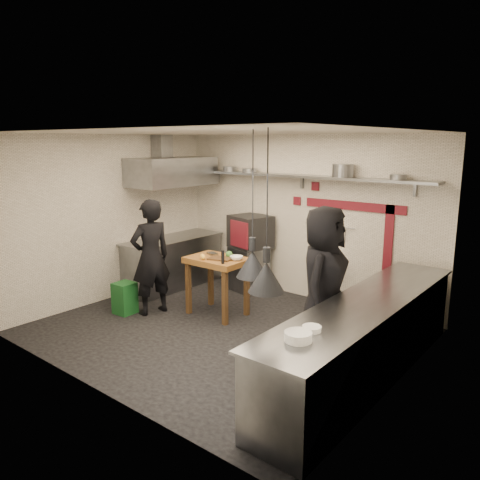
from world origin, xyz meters
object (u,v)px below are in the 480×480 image
Objects in this scene: prep_table at (217,286)px; chef_right at (323,282)px; green_bin at (125,298)px; combi_oven at (251,231)px; oven_stand at (249,269)px; chef_left at (151,257)px.

chef_right is (1.98, -0.23, 0.50)m from prep_table.
combi_oven is at bearing 70.12° from green_bin.
chef_left is at bearing -89.48° from oven_stand.
chef_left is (0.32, 0.29, 0.66)m from green_bin.
combi_oven is at bearing 178.23° from chef_left.
green_bin is (-0.80, -2.17, -0.15)m from oven_stand.
green_bin is 0.26× the size of chef_right.
prep_table is (0.37, -1.28, 0.06)m from oven_stand.
oven_stand reaches higher than green_bin.
oven_stand is 1.33m from prep_table.
chef_left reaches higher than green_bin.
green_bin is 0.79m from chef_left.
combi_oven is at bearing 101.92° from oven_stand.
chef_right reaches higher than chef_left.
oven_stand is 2.32m from green_bin.
chef_left reaches higher than oven_stand.
prep_table is at bearing -58.99° from oven_stand.
chef_right is (2.83, 0.38, 0.05)m from chef_left.
prep_table is (0.37, -1.33, -0.63)m from combi_oven.
green_bin is at bearing -35.75° from chef_left.
chef_left is at bearing -145.66° from prep_table.
chef_left reaches higher than combi_oven.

